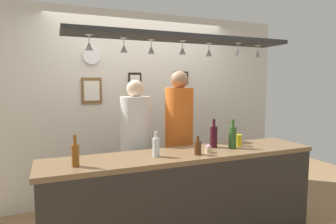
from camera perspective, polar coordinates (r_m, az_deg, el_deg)
The scene contains 23 objects.
back_wall at distance 4.08m, azimuth -5.32°, elevation 1.17°, with size 4.40×0.06×2.60m, color silver.
bar_counter at distance 2.76m, azimuth 4.89°, elevation -14.96°, with size 2.70×0.55×0.96m.
overhead_glass_rack at distance 2.79m, azimuth 3.21°, elevation 14.53°, with size 2.20×0.36×0.04m, color black.
hanging_wineglass_far_left at distance 2.52m, azimuth -15.50°, elevation 12.70°, with size 0.07×0.07×0.13m.
hanging_wineglass_left at distance 2.63m, azimuth -8.80°, elevation 12.54°, with size 0.07×0.07×0.13m.
hanging_wineglass_center_left at distance 2.72m, azimuth -3.37°, elevation 12.39°, with size 0.07×0.07×0.13m.
hanging_wineglass_center at distance 2.79m, azimuth 2.91°, elevation 12.22°, with size 0.07×0.07×0.13m.
hanging_wineglass_center_right at distance 2.98m, azimuth 8.17°, elevation 11.75°, with size 0.07×0.07×0.13m.
hanging_wineglass_right at distance 3.01m, azimuth 13.86°, elevation 11.58°, with size 0.07×0.07×0.13m.
hanging_wineglass_far_right at distance 3.25m, azimuth 17.49°, elevation 11.06°, with size 0.07×0.07×0.13m.
person_middle_white_patterned_shirt at distance 3.27m, azimuth -6.46°, elevation -5.25°, with size 0.34×0.34×1.66m.
person_right_orange_shirt at distance 3.44m, azimuth 2.24°, elevation -3.48°, with size 0.34×0.34×1.77m.
bottle_wine_dark_red at distance 3.03m, azimuth 9.12°, elevation -4.79°, with size 0.08×0.08×0.30m.
bottle_beer_brown_stubby at distance 2.71m, azimuth 5.96°, elevation -7.02°, with size 0.07×0.07×0.18m.
bottle_soda_clear at distance 2.63m, azimuth -2.40°, elevation -6.92°, with size 0.06×0.06×0.23m.
bottle_champagne_green at distance 3.04m, azimuth 12.78°, elevation -4.83°, with size 0.08×0.08×0.30m.
bottle_beer_amber_tall at distance 2.43m, azimuth -18.03°, elevation -8.06°, with size 0.06×0.06×0.26m.
drink_can at distance 3.16m, azimuth 13.95°, elevation -5.49°, with size 0.07×0.07×0.12m, color yellow.
cupcake at distance 2.81m, azimuth 8.09°, elevation -7.32°, with size 0.06×0.06×0.08m.
picture_frame_upper_small at distance 4.24m, azimuth 2.65°, elevation 6.88°, with size 0.22×0.02×0.18m.
picture_frame_crest at distance 4.00m, azimuth -6.63°, elevation 5.96°, with size 0.18×0.02×0.26m.
picture_frame_caricature at distance 3.88m, azimuth -15.00°, elevation 4.13°, with size 0.26×0.02×0.34m.
wall_clock at distance 3.89m, azimuth -15.00°, elevation 10.78°, with size 0.22×0.22×0.03m, color white.
Camera 1 is at (-1.18, -2.79, 1.63)m, focal length 30.51 mm.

